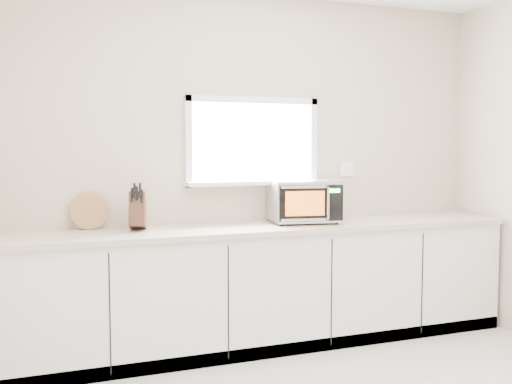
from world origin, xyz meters
name	(u,v)px	position (x,y,z in m)	size (l,w,h in m)	color
back_wall	(252,165)	(0.00, 2.00, 1.36)	(4.00, 0.17, 2.70)	#BAAB94
cabinets	(266,288)	(0.00, 1.70, 0.44)	(3.92, 0.60, 0.88)	silver
countertop	(266,228)	(0.00, 1.69, 0.90)	(3.92, 0.64, 0.04)	beige
microwave	(304,200)	(0.34, 1.74, 1.09)	(0.57, 0.49, 0.33)	black
knife_block	(138,210)	(-0.95, 1.78, 1.07)	(0.17, 0.26, 0.34)	#4C2D1B
cutting_board	(89,211)	(-1.26, 1.94, 1.05)	(0.27, 0.27, 0.02)	#A4693F
coffee_grinder	(326,207)	(0.53, 1.75, 1.03)	(0.16, 0.16, 0.22)	silver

